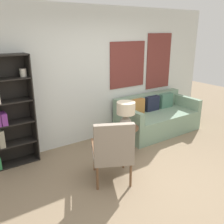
# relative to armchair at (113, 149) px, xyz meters

# --- Properties ---
(ground_plane) EXTENTS (14.00, 14.00, 0.00)m
(ground_plane) POSITION_rel_armchair_xyz_m (0.56, -0.39, -0.57)
(ground_plane) COLOR #847056
(wall_back) EXTENTS (6.40, 0.08, 2.70)m
(wall_back) POSITION_rel_armchair_xyz_m (0.60, 1.63, 0.78)
(wall_back) COLOR silver
(wall_back) RESTS_ON ground_plane
(armchair) EXTENTS (0.79, 0.81, 1.01)m
(armchair) POSITION_rel_armchair_xyz_m (0.00, 0.00, 0.00)
(armchair) COLOR brown
(armchair) RESTS_ON ground_plane
(couch) EXTENTS (1.86, 0.92, 0.82)m
(couch) POSITION_rel_armchair_xyz_m (2.00, 1.15, -0.25)
(couch) COLOR gray
(couch) RESTS_ON ground_plane
(side_table) EXTENTS (0.52, 0.52, 0.54)m
(side_table) POSITION_rel_armchair_xyz_m (0.72, 0.65, -0.09)
(side_table) COLOR brown
(side_table) RESTS_ON ground_plane
(table_lamp) EXTENTS (0.34, 0.34, 0.46)m
(table_lamp) POSITION_rel_armchair_xyz_m (0.76, 0.68, 0.26)
(table_lamp) COLOR #A59E93
(table_lamp) RESTS_ON side_table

